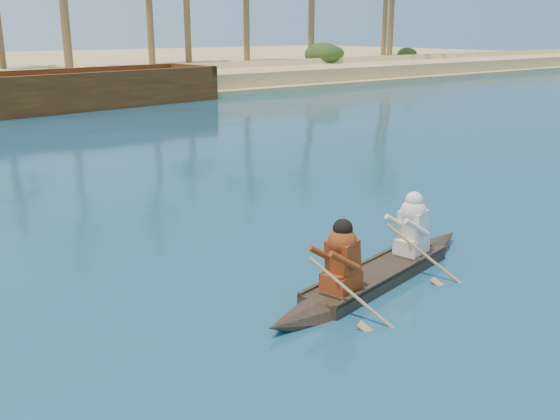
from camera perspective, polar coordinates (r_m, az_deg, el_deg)
canoe at (r=10.66m, az=9.02°, el=-4.90°), size 5.62×1.77×1.54m
barge_right at (r=36.33m, az=-16.66°, el=10.40°), size 14.18×6.11×2.29m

